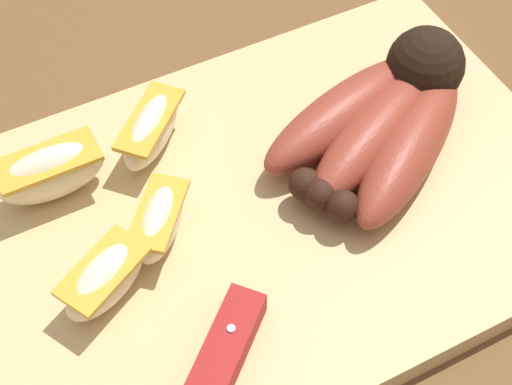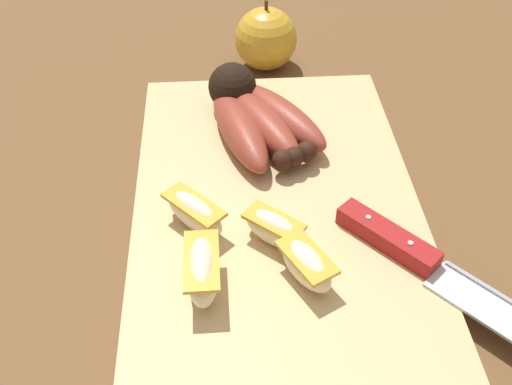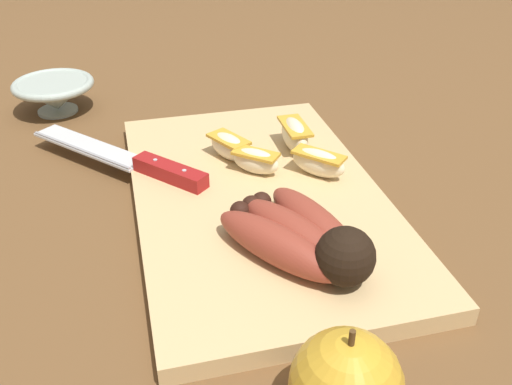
{
  "view_description": "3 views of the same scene",
  "coord_description": "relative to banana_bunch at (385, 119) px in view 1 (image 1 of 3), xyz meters",
  "views": [
    {
      "loc": [
        -0.12,
        -0.28,
        0.44
      ],
      "look_at": [
        0.01,
        -0.01,
        0.05
      ],
      "focal_mm": 56.19,
      "sensor_mm": 36.0,
      "label": 1
    },
    {
      "loc": [
        -0.42,
        0.04,
        0.43
      ],
      "look_at": [
        -0.0,
        0.01,
        0.04
      ],
      "focal_mm": 42.7,
      "sensor_mm": 36.0,
      "label": 2
    },
    {
      "loc": [
        0.53,
        -0.15,
        0.36
      ],
      "look_at": [
        0.02,
        -0.01,
        0.03
      ],
      "focal_mm": 39.96,
      "sensor_mm": 36.0,
      "label": 3
    }
  ],
  "objects": [
    {
      "name": "cutting_board",
      "position": [
        -0.12,
        -0.01,
        -0.03
      ],
      "size": [
        0.46,
        0.28,
        0.02
      ],
      "primitive_type": "cube",
      "color": "tan",
      "rests_on": "ground_plane"
    },
    {
      "name": "ground_plane",
      "position": [
        -0.12,
        -0.01,
        -0.04
      ],
      "size": [
        6.0,
        6.0,
        0.0
      ],
      "primitive_type": "plane",
      "color": "brown"
    },
    {
      "name": "apple_wedge_near",
      "position": [
        -0.17,
        -0.01,
        -0.0
      ],
      "size": [
        0.06,
        0.06,
        0.03
      ],
      "color": "beige",
      "rests_on": "cutting_board"
    },
    {
      "name": "apple_wedge_far",
      "position": [
        -0.14,
        0.07,
        -0.0
      ],
      "size": [
        0.07,
        0.06,
        0.03
      ],
      "color": "beige",
      "rests_on": "cutting_board"
    },
    {
      "name": "apple_wedge_extra",
      "position": [
        -0.21,
        -0.03,
        -0.0
      ],
      "size": [
        0.07,
        0.05,
        0.03
      ],
      "color": "beige",
      "rests_on": "cutting_board"
    },
    {
      "name": "banana_bunch",
      "position": [
        0.0,
        0.0,
        0.0
      ],
      "size": [
        0.17,
        0.14,
        0.06
      ],
      "color": "black",
      "rests_on": "cutting_board"
    },
    {
      "name": "apple_wedge_middle",
      "position": [
        -0.21,
        0.06,
        0.0
      ],
      "size": [
        0.07,
        0.03,
        0.04
      ],
      "color": "beige",
      "rests_on": "cutting_board"
    }
  ]
}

